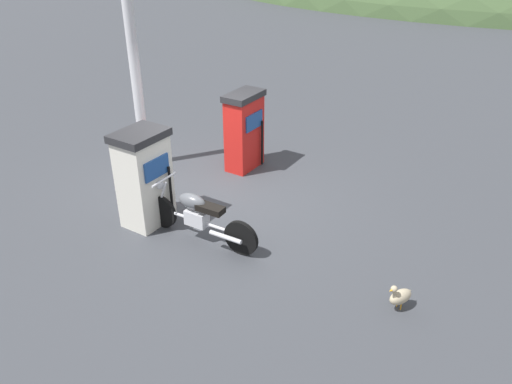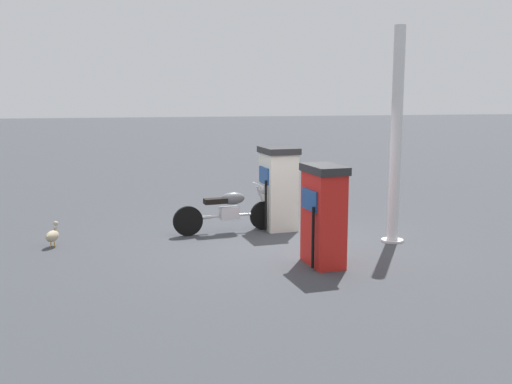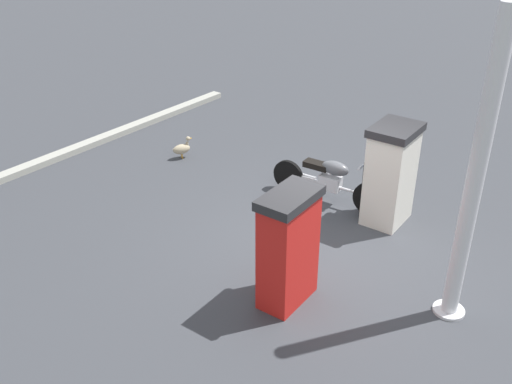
# 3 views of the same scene
# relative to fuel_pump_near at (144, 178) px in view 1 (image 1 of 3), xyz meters

# --- Properties ---
(ground_plane) EXTENTS (120.00, 120.00, 0.00)m
(ground_plane) POSITION_rel_fuel_pump_near_xyz_m (0.33, 1.31, -0.82)
(ground_plane) COLOR #383A3F
(fuel_pump_near) EXTENTS (0.69, 0.88, 1.62)m
(fuel_pump_near) POSITION_rel_fuel_pump_near_xyz_m (0.00, 0.00, 0.00)
(fuel_pump_near) COLOR silver
(fuel_pump_near) RESTS_ON ground
(fuel_pump_far) EXTENTS (0.55, 0.90, 1.57)m
(fuel_pump_far) POSITION_rel_fuel_pump_near_xyz_m (0.00, 2.61, -0.02)
(fuel_pump_far) COLOR red
(fuel_pump_far) RESTS_ON ground
(motorcycle_near_pump) EXTENTS (2.09, 0.56, 0.92)m
(motorcycle_near_pump) POSITION_rel_fuel_pump_near_xyz_m (1.02, 0.11, -0.38)
(motorcycle_near_pump) COLOR black
(motorcycle_near_pump) RESTS_ON ground
(wandering_duck) EXTENTS (0.29, 0.42, 0.43)m
(wandering_duck) POSITION_rel_fuel_pump_near_xyz_m (4.22, 0.48, -0.62)
(wandering_duck) COLOR tan
(wandering_duck) RESTS_ON ground
(canopy_support_pole) EXTENTS (0.40, 0.40, 3.81)m
(canopy_support_pole) POSITION_rel_fuel_pump_near_xyz_m (-1.73, 1.50, 1.01)
(canopy_support_pole) COLOR silver
(canopy_support_pole) RESTS_ON ground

